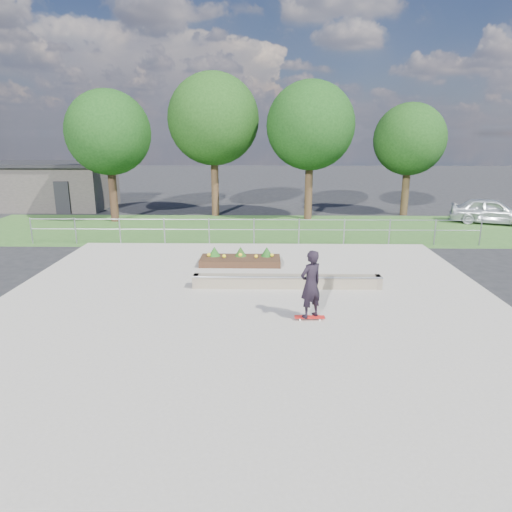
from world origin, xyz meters
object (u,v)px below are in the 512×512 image
Objects in this scene: parked_car at (491,211)px; planter_bed at (240,259)px; skateboarder at (311,284)px; grind_ledge at (287,281)px.

planter_bed is at bearing 143.31° from parked_car.
parked_car is (13.37, 8.50, 0.47)m from planter_bed.
skateboarder is 0.45× the size of parked_car.
parked_car is at bearing 50.84° from skateboarder.
grind_ledge is 2.00× the size of planter_bed.
planter_bed is 5.79m from skateboarder.
skateboarder is (0.49, -2.59, 0.78)m from grind_ledge.
planter_bed is 15.85m from parked_car.
grind_ledge is 2.75m from skateboarder.
grind_ledge is 16.26m from parked_car.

